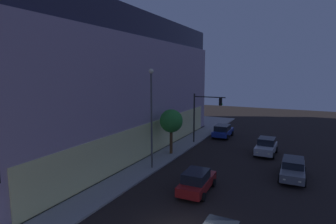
{
  "coord_description": "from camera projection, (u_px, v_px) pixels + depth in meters",
  "views": [
    {
      "loc": [
        -12.04,
        -5.1,
        8.87
      ],
      "look_at": [
        8.11,
        4.9,
        5.62
      ],
      "focal_mm": 29.28,
      "sensor_mm": 36.0,
      "label": 1
    }
  ],
  "objects": [
    {
      "name": "modern_building",
      "position": [
        57.0,
        84.0,
        34.39
      ],
      "size": [
        35.37,
        27.39,
        14.99
      ],
      "color": "#4C4C51",
      "rests_on": "ground"
    },
    {
      "name": "traffic_light_far_corner",
      "position": [
        204.0,
        110.0,
        33.56
      ],
      "size": [
        0.32,
        4.0,
        6.15
      ],
      "color": "black",
      "rests_on": "sidewalk_corner"
    },
    {
      "name": "street_lamp_sidewalk",
      "position": [
        151.0,
        108.0,
        24.58
      ],
      "size": [
        0.44,
        0.44,
        9.06
      ],
      "color": "#4F4F4F",
      "rests_on": "sidewalk_corner"
    },
    {
      "name": "sidewalk_tree",
      "position": [
        171.0,
        121.0,
        29.32
      ],
      "size": [
        2.49,
        2.49,
        4.83
      ],
      "color": "#51361E",
      "rests_on": "sidewalk_corner"
    },
    {
      "name": "car_red",
      "position": [
        197.0,
        181.0,
        20.4
      ],
      "size": [
        4.48,
        2.11,
        1.69
      ],
      "color": "maroon",
      "rests_on": "ground"
    },
    {
      "name": "car_grey",
      "position": [
        293.0,
        168.0,
        23.12
      ],
      "size": [
        4.82,
        2.11,
        1.6
      ],
      "color": "slate",
      "rests_on": "ground"
    },
    {
      "name": "car_silver",
      "position": [
        266.0,
        146.0,
        29.75
      ],
      "size": [
        4.22,
        2.18,
        1.8
      ],
      "color": "#B7BABF",
      "rests_on": "ground"
    },
    {
      "name": "car_blue",
      "position": [
        223.0,
        131.0,
        37.76
      ],
      "size": [
        4.61,
        2.27,
        1.73
      ],
      "color": "navy",
      "rests_on": "ground"
    }
  ]
}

